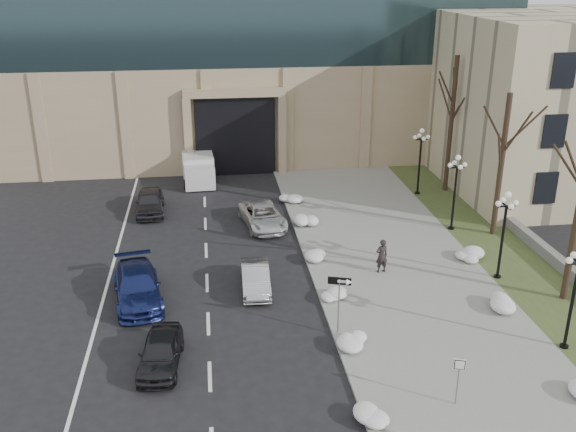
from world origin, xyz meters
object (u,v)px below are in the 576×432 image
car_d (263,216)px  keep_sign (459,372)px  car_b (255,278)px  car_e (150,202)px  lamppost_b (504,224)px  car_a (161,352)px  car_c (137,287)px  one_way_sign (343,288)px  pedestrian (382,256)px  lamppost_c (456,182)px  lamppost_d (420,153)px  box_truck (198,166)px  lamppost_a (575,284)px

car_d → keep_sign: 19.01m
car_b → car_e: car_e is taller
keep_sign → lamppost_b: lamppost_b is taller
car_a → car_c: size_ratio=0.74×
one_way_sign → lamppost_b: bearing=42.8°
car_e → pedestrian: 16.39m
lamppost_c → lamppost_b: bearing=-90.0°
lamppost_b → lamppost_d: same height
car_c → car_b: bearing=-5.3°
box_truck → one_way_sign: (6.18, -22.94, 1.33)m
car_c → car_e: (-0.21, 11.85, -0.02)m
car_d → pedestrian: 9.19m
lamppost_b → pedestrian: bearing=166.9°
lamppost_c → box_truck: bearing=141.3°
box_truck → keep_sign: keep_sign is taller
car_e → lamppost_c: (18.30, -5.42, 2.33)m
car_a → car_c: 5.77m
car_b → lamppost_d: bearing=46.8°
car_a → lamppost_a: size_ratio=0.81×
box_truck → lamppost_a: 29.52m
car_b → one_way_sign: size_ratio=1.38×
car_a → keep_sign: size_ratio=1.90×
car_a → car_b: size_ratio=1.00×
keep_sign → lamppost_c: size_ratio=0.43×
car_a → box_truck: (1.49, 24.23, 0.32)m
car_a → car_b: 7.37m
car_c → lamppost_d: (18.09, 12.92, 2.31)m
pedestrian → box_truck: (-9.44, 17.36, -0.05)m
lamppost_b → car_e: bearing=146.9°
keep_sign → lamppost_b: bearing=77.2°
car_b → car_c: bearing=-174.6°
lamppost_a → pedestrian: bearing=126.4°
car_b → box_truck: (-2.81, 18.24, 0.34)m
car_a → lamppost_b: bearing=23.5°
car_e → lamppost_a: 26.07m
one_way_sign → keep_sign: 6.19m
car_a → box_truck: box_truck is taller
pedestrian → lamppost_c: (5.78, 5.15, 2.04)m
car_a → lamppost_d: 25.06m
lamppost_a → lamppost_b: same height
car_d → one_way_sign: (2.24, -12.94, 1.64)m
lamppost_c → car_e: bearing=163.5°
lamppost_a → lamppost_c: 13.00m
pedestrian → lamppost_b: (5.78, -1.35, 2.04)m
car_d → lamppost_a: 19.08m
car_d → box_truck: bearing=102.0°
car_c → keep_sign: 15.51m
car_a → lamppost_d: lamppost_d is taller
box_truck → one_way_sign: bearing=-78.0°
car_a → lamppost_b: (16.71, 5.52, 2.41)m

